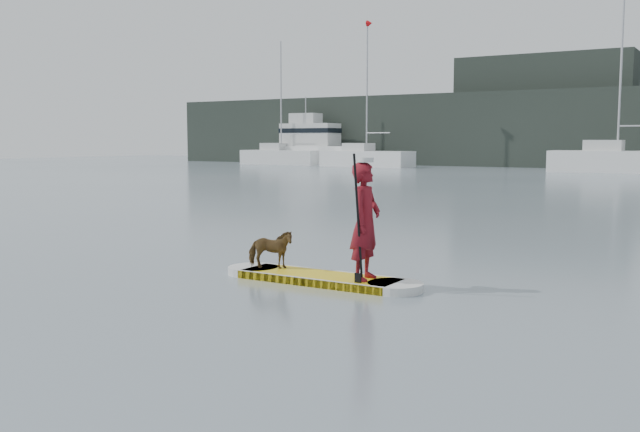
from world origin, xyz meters
The scene contains 11 objects.
ground centered at (0.00, 0.00, 0.00)m, with size 140.00×140.00×0.00m, color slate.
paddleboard centered at (-0.38, 3.24, 0.06)m, with size 3.30×0.80×0.12m.
paddler centered at (0.39, 3.24, 0.97)m, with size 0.62×0.40×1.69m, color maroon.
white_cap centered at (0.39, 3.24, 1.85)m, with size 0.22×0.22×0.07m, color silver.
dog centered at (-1.29, 3.24, 0.42)m, with size 0.33×0.72×0.61m, color #55391D.
paddle centered at (0.42, 2.96, 0.80)m, with size 0.10×0.30×2.00m.
sailboat_a centered at (-30.71, 46.19, 0.75)m, with size 7.40×2.49×10.67m.
sailboat_b centered at (-21.76, 45.29, 0.80)m, with size 7.97×3.12×11.56m.
sailboat_d centered at (-2.80, 44.79, 0.90)m, with size 8.64×2.90×12.63m.
motor_yacht_b centered at (-28.23, 47.93, 1.67)m, with size 9.06×3.26×5.94m.
shore_building_west centered at (-10.00, 54.00, 4.50)m, with size 14.00×4.00×9.00m, color black.
Camera 1 is at (5.12, -5.76, 2.12)m, focal length 40.00 mm.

